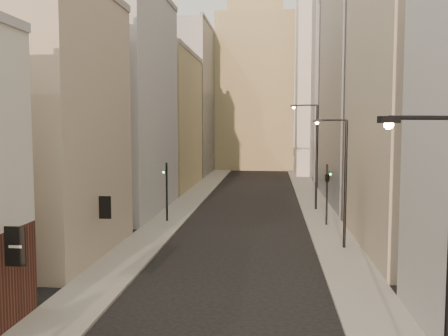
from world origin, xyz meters
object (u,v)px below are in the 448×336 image
at_px(streetlamp_near, 443,260).
at_px(streetlamp_mid, 342,176).
at_px(traffic_light_left, 167,183).
at_px(traffic_light_right, 327,179).
at_px(white_tower, 322,59).
at_px(clock_tower, 255,74).
at_px(streetlamp_far, 314,150).

xyz_separation_m(streetlamp_near, streetlamp_mid, (0.28, 19.89, 0.08)).
relative_size(traffic_light_left, traffic_light_right, 1.00).
bearing_deg(streetlamp_mid, white_tower, 86.05).
bearing_deg(clock_tower, white_tower, -51.84).
bearing_deg(clock_tower, streetlamp_mid, -83.06).
xyz_separation_m(white_tower, streetlamp_far, (-3.90, -33.96, -12.89)).
bearing_deg(traffic_light_left, streetlamp_far, -133.06).
bearing_deg(traffic_light_left, clock_tower, -78.21).
height_order(clock_tower, traffic_light_right, clock_tower).
distance_m(traffic_light_left, traffic_light_right, 13.04).
bearing_deg(streetlamp_mid, traffic_light_right, 90.84).
height_order(clock_tower, white_tower, clock_tower).
distance_m(clock_tower, white_tower, 17.83).
xyz_separation_m(streetlamp_mid, streetlamp_far, (-0.56, 14.92, 0.89)).
bearing_deg(traffic_light_left, white_tower, -94.40).
bearing_deg(clock_tower, traffic_light_right, -82.25).
relative_size(clock_tower, traffic_light_left, 8.98).
relative_size(streetlamp_mid, traffic_light_left, 1.69).
bearing_deg(streetlamp_near, streetlamp_far, 71.35).
bearing_deg(white_tower, streetlamp_mid, -93.91).
relative_size(streetlamp_near, traffic_light_right, 1.66).
bearing_deg(white_tower, traffic_light_left, -111.87).
xyz_separation_m(traffic_light_left, traffic_light_right, (13.03, -0.36, 0.45)).
distance_m(white_tower, streetlamp_mid, 50.89).
bearing_deg(traffic_light_right, clock_tower, -103.23).
bearing_deg(traffic_light_left, streetlamp_near, 132.37).
distance_m(clock_tower, streetlamp_near, 84.09).
height_order(streetlamp_mid, streetlamp_far, streetlamp_far).
height_order(streetlamp_near, traffic_light_right, streetlamp_near).
xyz_separation_m(streetlamp_far, traffic_light_right, (0.45, -7.46, -1.92)).
distance_m(streetlamp_far, traffic_light_right, 7.72).
xyz_separation_m(white_tower, traffic_light_right, (-3.46, -41.42, -14.81)).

